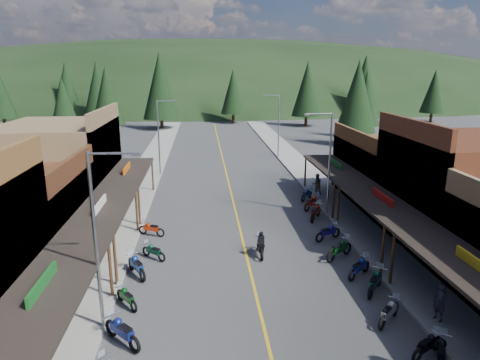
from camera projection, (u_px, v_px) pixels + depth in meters
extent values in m
plane|color=#38383A|center=(248.00, 263.00, 25.34)|extent=(220.00, 220.00, 0.00)
cube|color=gold|center=(228.00, 178.00, 44.60)|extent=(0.15, 90.00, 0.01)
cube|color=gray|center=(143.00, 180.00, 43.84)|extent=(3.40, 94.00, 0.15)
cube|color=gray|center=(309.00, 176.00, 45.34)|extent=(3.40, 94.00, 0.15)
cube|color=black|center=(43.00, 291.00, 16.22)|extent=(3.20, 10.20, 0.18)
cylinder|color=#472D19|center=(111.00, 271.00, 21.06)|extent=(0.16, 0.16, 3.00)
cube|color=#14591E|center=(43.00, 286.00, 16.17)|extent=(0.12, 3.00, 0.70)
cube|color=#3F2111|center=(9.00, 220.00, 25.14)|extent=(8.00, 9.00, 5.00)
cube|color=#3F2111|center=(75.00, 209.00, 25.31)|extent=(0.30, 9.00, 6.20)
cube|color=black|center=(100.00, 210.00, 25.46)|extent=(3.20, 9.00, 0.18)
cylinder|color=#472D19|center=(115.00, 260.00, 22.22)|extent=(0.16, 0.16, 3.00)
cylinder|color=#472D19|center=(137.00, 212.00, 29.73)|extent=(0.16, 0.16, 3.00)
cube|color=silver|center=(100.00, 207.00, 25.41)|extent=(0.12, 3.00, 0.70)
cube|color=brown|center=(59.00, 167.00, 34.13)|extent=(8.00, 10.20, 7.00)
cube|color=brown|center=(108.00, 159.00, 34.31)|extent=(0.30, 10.20, 8.20)
cube|color=black|center=(127.00, 172.00, 34.71)|extent=(3.20, 10.20, 0.18)
cylinder|color=#472D19|center=(139.00, 206.00, 30.89)|extent=(0.16, 0.16, 3.00)
cylinder|color=#472D19|center=(153.00, 176.00, 39.56)|extent=(0.16, 0.16, 3.00)
cube|color=#CC590C|center=(127.00, 170.00, 34.66)|extent=(0.12, 3.00, 0.70)
cube|color=black|center=(477.00, 272.00, 17.72)|extent=(3.20, 10.20, 0.18)
cylinder|color=#472D19|center=(392.00, 260.00, 22.31)|extent=(0.16, 0.16, 3.00)
cube|color=gold|center=(478.00, 268.00, 17.67)|extent=(0.12, 3.00, 0.70)
cube|color=#562B19|center=(463.00, 192.00, 27.29)|extent=(8.00, 9.00, 7.00)
cube|color=#562B19|center=(406.00, 185.00, 26.81)|extent=(0.30, 9.00, 8.20)
cube|color=black|center=(382.00, 202.00, 26.96)|extent=(3.20, 9.00, 0.18)
cylinder|color=#472D19|center=(383.00, 250.00, 23.46)|extent=(0.16, 0.16, 3.00)
cylinder|color=#472D19|center=(339.00, 206.00, 30.97)|extent=(0.16, 0.16, 3.00)
cube|color=#B2140F|center=(383.00, 199.00, 26.91)|extent=(0.12, 3.00, 0.70)
cube|color=#4C2D16|center=(396.00, 172.00, 36.80)|extent=(8.00, 10.20, 5.00)
cube|color=#4C2D16|center=(353.00, 166.00, 36.31)|extent=(0.30, 10.20, 6.20)
cube|color=black|center=(336.00, 168.00, 36.21)|extent=(3.20, 10.20, 0.18)
cylinder|color=#472D19|center=(334.00, 201.00, 32.13)|extent=(0.16, 0.16, 3.00)
cylinder|color=#472D19|center=(305.00, 173.00, 40.80)|extent=(0.16, 0.16, 3.00)
cube|color=#14591E|center=(336.00, 165.00, 36.16)|extent=(0.12, 3.00, 0.70)
cylinder|color=gray|center=(96.00, 245.00, 17.93)|extent=(0.16, 0.16, 8.00)
cylinder|color=gray|center=(113.00, 153.00, 17.02)|extent=(2.00, 0.10, 0.10)
cube|color=gray|center=(136.00, 154.00, 17.11)|extent=(0.35, 0.18, 0.12)
cylinder|color=gray|center=(159.00, 138.00, 44.90)|extent=(0.16, 0.16, 8.00)
cylinder|color=gray|center=(167.00, 101.00, 43.99)|extent=(2.00, 0.10, 0.10)
cube|color=gray|center=(176.00, 101.00, 44.08)|extent=(0.35, 0.18, 0.12)
cylinder|color=gray|center=(329.00, 165.00, 32.64)|extent=(0.16, 0.16, 8.00)
cylinder|color=gray|center=(319.00, 114.00, 31.56)|extent=(2.00, 0.10, 0.10)
cube|color=gray|center=(307.00, 115.00, 31.50)|extent=(0.35, 0.18, 0.12)
cylinder|color=gray|center=(279.00, 127.00, 53.83)|extent=(0.16, 0.16, 8.00)
cylinder|color=gray|center=(271.00, 95.00, 52.75)|extent=(2.00, 0.10, 0.10)
cube|color=gray|center=(264.00, 96.00, 52.68)|extent=(0.35, 0.18, 0.12)
ellipsoid|color=black|center=(208.00, 99.00, 155.37)|extent=(310.00, 140.00, 60.00)
cylinder|color=black|center=(5.00, 123.00, 81.35)|extent=(0.60, 0.60, 2.00)
cone|color=black|center=(0.00, 94.00, 79.95)|extent=(5.04, 5.04, 9.00)
cylinder|color=black|center=(100.00, 117.00, 90.44)|extent=(0.60, 0.60, 2.00)
cone|color=black|center=(98.00, 87.00, 88.85)|extent=(5.88, 5.88, 10.50)
cylinder|color=black|center=(162.00, 124.00, 80.09)|extent=(0.60, 0.60, 2.00)
cone|color=black|center=(160.00, 86.00, 78.30)|extent=(6.72, 6.72, 12.00)
cylinder|color=black|center=(233.00, 118.00, 89.00)|extent=(0.60, 0.60, 2.00)
cone|color=black|center=(233.00, 91.00, 87.60)|extent=(5.04, 5.04, 9.00)
cylinder|color=black|center=(306.00, 121.00, 84.43)|extent=(0.60, 0.60, 2.00)
cone|color=black|center=(307.00, 89.00, 82.84)|extent=(5.88, 5.88, 10.50)
cylinder|color=black|center=(362.00, 114.00, 97.36)|extent=(0.60, 0.60, 2.00)
cone|color=black|center=(365.00, 82.00, 95.58)|extent=(6.72, 6.72, 12.00)
cylinder|color=black|center=(431.00, 117.00, 90.69)|extent=(0.60, 0.60, 2.00)
cone|color=black|center=(434.00, 91.00, 89.29)|extent=(5.04, 5.04, 9.00)
cylinder|color=black|center=(70.00, 115.00, 95.53)|extent=(0.60, 0.60, 2.00)
cone|color=black|center=(67.00, 86.00, 93.94)|extent=(5.88, 5.88, 10.50)
cylinder|color=black|center=(67.00, 141.00, 61.72)|extent=(0.60, 0.60, 2.00)
cone|color=black|center=(64.00, 106.00, 60.44)|extent=(4.48, 4.48, 8.00)
cylinder|color=black|center=(363.00, 131.00, 70.50)|extent=(0.60, 0.60, 2.00)
cone|color=black|center=(366.00, 98.00, 69.12)|extent=(4.93, 4.93, 8.80)
cylinder|color=black|center=(110.00, 130.00, 71.69)|extent=(0.60, 0.60, 2.00)
cone|color=black|center=(107.00, 95.00, 70.21)|extent=(5.38, 5.38, 9.60)
cylinder|color=black|center=(354.00, 139.00, 63.41)|extent=(0.60, 0.60, 2.00)
cone|color=black|center=(357.00, 96.00, 61.83)|extent=(5.82, 5.82, 10.40)
imported|color=#262334|center=(440.00, 302.00, 19.10)|extent=(0.63, 0.77, 1.83)
imported|color=brown|center=(317.00, 184.00, 38.24)|extent=(0.93, 0.54, 1.91)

